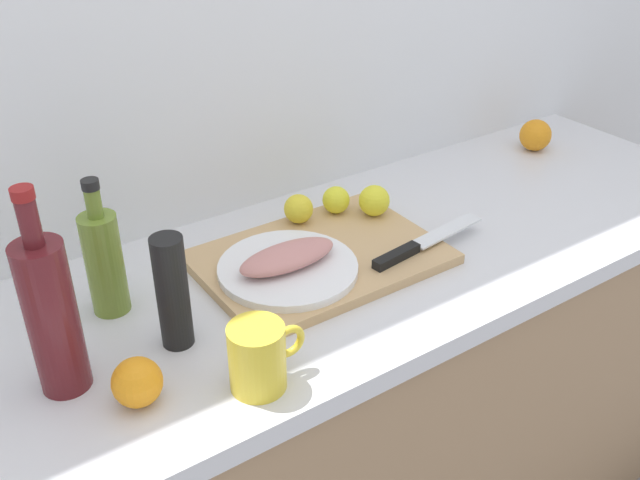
{
  "coord_description": "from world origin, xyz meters",
  "views": [
    {
      "loc": [
        -0.67,
        -0.93,
        1.63
      ],
      "look_at": [
        -0.02,
        0.02,
        0.95
      ],
      "focal_mm": 39.75,
      "sensor_mm": 36.0,
      "label": 1
    }
  ],
  "objects_px": {
    "white_plate": "(288,268)",
    "pepper_mill": "(172,292)",
    "chef_knife": "(415,246)",
    "orange_0": "(535,135)",
    "olive_oil_bottle": "(104,261)",
    "wine_bottle": "(51,314)",
    "cutting_board": "(320,258)",
    "lemon_0": "(374,201)",
    "fish_fillet": "(287,256)",
    "coffee_mug_0": "(259,357)"
  },
  "relations": [
    {
      "from": "chef_knife",
      "to": "lemon_0",
      "type": "bearing_deg",
      "value": 74.58
    },
    {
      "from": "white_plate",
      "to": "wine_bottle",
      "type": "height_order",
      "value": "wine_bottle"
    },
    {
      "from": "wine_bottle",
      "to": "cutting_board",
      "type": "bearing_deg",
      "value": 7.74
    },
    {
      "from": "orange_0",
      "to": "olive_oil_bottle",
      "type": "bearing_deg",
      "value": -177.03
    },
    {
      "from": "wine_bottle",
      "to": "coffee_mug_0",
      "type": "distance_m",
      "value": 0.3
    },
    {
      "from": "fish_fillet",
      "to": "lemon_0",
      "type": "distance_m",
      "value": 0.28
    },
    {
      "from": "cutting_board",
      "to": "orange_0",
      "type": "height_order",
      "value": "orange_0"
    },
    {
      "from": "fish_fillet",
      "to": "lemon_0",
      "type": "xyz_separation_m",
      "value": [
        0.27,
        0.09,
        -0.0
      ]
    },
    {
      "from": "lemon_0",
      "to": "olive_oil_bottle",
      "type": "distance_m",
      "value": 0.57
    },
    {
      "from": "cutting_board",
      "to": "wine_bottle",
      "type": "bearing_deg",
      "value": -172.26
    },
    {
      "from": "white_plate",
      "to": "orange_0",
      "type": "relative_size",
      "value": 3.21
    },
    {
      "from": "cutting_board",
      "to": "fish_fillet",
      "type": "relative_size",
      "value": 2.34
    },
    {
      "from": "olive_oil_bottle",
      "to": "wine_bottle",
      "type": "xyz_separation_m",
      "value": [
        -0.12,
        -0.15,
        0.03
      ]
    },
    {
      "from": "cutting_board",
      "to": "pepper_mill",
      "type": "height_order",
      "value": "pepper_mill"
    },
    {
      "from": "chef_knife",
      "to": "olive_oil_bottle",
      "type": "distance_m",
      "value": 0.57
    },
    {
      "from": "fish_fillet",
      "to": "wine_bottle",
      "type": "xyz_separation_m",
      "value": [
        -0.42,
        -0.05,
        0.08
      ]
    },
    {
      "from": "white_plate",
      "to": "orange_0",
      "type": "bearing_deg",
      "value": 10.52
    },
    {
      "from": "fish_fillet",
      "to": "chef_knife",
      "type": "height_order",
      "value": "fish_fillet"
    },
    {
      "from": "coffee_mug_0",
      "to": "chef_knife",
      "type": "bearing_deg",
      "value": 18.15
    },
    {
      "from": "cutting_board",
      "to": "chef_knife",
      "type": "relative_size",
      "value": 1.56
    },
    {
      "from": "white_plate",
      "to": "chef_knife",
      "type": "bearing_deg",
      "value": -17.29
    },
    {
      "from": "olive_oil_bottle",
      "to": "fish_fillet",
      "type": "bearing_deg",
      "value": -18.12
    },
    {
      "from": "chef_knife",
      "to": "wine_bottle",
      "type": "xyz_separation_m",
      "value": [
        -0.67,
        0.03,
        0.1
      ]
    },
    {
      "from": "fish_fillet",
      "to": "olive_oil_bottle",
      "type": "bearing_deg",
      "value": 161.88
    },
    {
      "from": "orange_0",
      "to": "lemon_0",
      "type": "bearing_deg",
      "value": -172.88
    },
    {
      "from": "orange_0",
      "to": "pepper_mill",
      "type": "height_order",
      "value": "pepper_mill"
    },
    {
      "from": "chef_knife",
      "to": "olive_oil_bottle",
      "type": "xyz_separation_m",
      "value": [
        -0.54,
        0.17,
        0.07
      ]
    },
    {
      "from": "fish_fillet",
      "to": "pepper_mill",
      "type": "bearing_deg",
      "value": -167.92
    },
    {
      "from": "chef_knife",
      "to": "pepper_mill",
      "type": "relative_size",
      "value": 1.48
    },
    {
      "from": "white_plate",
      "to": "coffee_mug_0",
      "type": "relative_size",
      "value": 2.06
    },
    {
      "from": "wine_bottle",
      "to": "lemon_0",
      "type": "bearing_deg",
      "value": 11.08
    },
    {
      "from": "coffee_mug_0",
      "to": "fish_fillet",
      "type": "bearing_deg",
      "value": 49.48
    },
    {
      "from": "coffee_mug_0",
      "to": "white_plate",
      "type": "bearing_deg",
      "value": 49.48
    },
    {
      "from": "lemon_0",
      "to": "pepper_mill",
      "type": "bearing_deg",
      "value": -164.97
    },
    {
      "from": "olive_oil_bottle",
      "to": "pepper_mill",
      "type": "height_order",
      "value": "olive_oil_bottle"
    },
    {
      "from": "fish_fillet",
      "to": "chef_knife",
      "type": "xyz_separation_m",
      "value": [
        0.24,
        -0.08,
        -0.02
      ]
    },
    {
      "from": "white_plate",
      "to": "chef_knife",
      "type": "xyz_separation_m",
      "value": [
        0.24,
        -0.08,
        0.0
      ]
    },
    {
      "from": "chef_knife",
      "to": "coffee_mug_0",
      "type": "height_order",
      "value": "coffee_mug_0"
    },
    {
      "from": "fish_fillet",
      "to": "wine_bottle",
      "type": "height_order",
      "value": "wine_bottle"
    },
    {
      "from": "chef_knife",
      "to": "orange_0",
      "type": "bearing_deg",
      "value": 14.1
    },
    {
      "from": "olive_oil_bottle",
      "to": "coffee_mug_0",
      "type": "xyz_separation_m",
      "value": [
        0.12,
        -0.31,
        -0.04
      ]
    },
    {
      "from": "cutting_board",
      "to": "chef_knife",
      "type": "bearing_deg",
      "value": -30.84
    },
    {
      "from": "chef_knife",
      "to": "lemon_0",
      "type": "height_order",
      "value": "lemon_0"
    },
    {
      "from": "chef_knife",
      "to": "orange_0",
      "type": "relative_size",
      "value": 3.61
    },
    {
      "from": "white_plate",
      "to": "pepper_mill",
      "type": "bearing_deg",
      "value": -167.92
    },
    {
      "from": "pepper_mill",
      "to": "cutting_board",
      "type": "bearing_deg",
      "value": 12.18
    },
    {
      "from": "wine_bottle",
      "to": "pepper_mill",
      "type": "relative_size",
      "value": 1.68
    },
    {
      "from": "chef_knife",
      "to": "coffee_mug_0",
      "type": "distance_m",
      "value": 0.45
    },
    {
      "from": "chef_knife",
      "to": "wine_bottle",
      "type": "height_order",
      "value": "wine_bottle"
    },
    {
      "from": "cutting_board",
      "to": "orange_0",
      "type": "xyz_separation_m",
      "value": [
        0.76,
        0.14,
        0.03
      ]
    }
  ]
}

